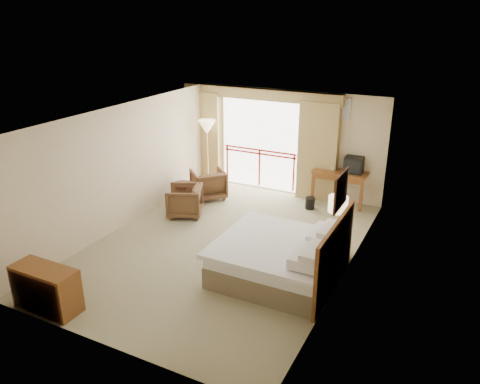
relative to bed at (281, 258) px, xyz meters
The scene contains 29 objects.
floor 1.66m from the bed, 158.15° to the left, with size 7.00×7.00×0.00m, color gray.
ceiling 2.83m from the bed, 158.15° to the left, with size 7.00×7.00×0.00m, color white.
wall_back 4.47m from the bed, 110.05° to the left, with size 5.00×5.00×0.00m, color beige.
wall_front 3.41m from the bed, 117.29° to the right, with size 5.00×5.00×0.00m, color beige.
wall_left 4.16m from the bed, behind, with size 7.00×7.00×0.00m, color beige.
wall_right 1.52m from the bed, 30.87° to the left, with size 7.00×7.00×0.00m, color beige.
balcony_door 4.75m from the bed, 119.37° to the left, with size 2.40×2.40×0.00m, color white.
balcony_railing 4.68m from the bed, 119.49° to the left, with size 2.09×0.03×1.02m.
curtain_left 5.65m from the bed, 134.97° to the left, with size 1.00×0.26×2.50m, color olive.
curtain_right 4.10m from the bed, 99.29° to the left, with size 1.00×0.26×2.50m, color olive.
valance 5.08m from the bed, 119.98° to the left, with size 4.40×0.22×0.28m, color olive.
hvac_vent 4.53m from the bed, 92.76° to the left, with size 0.50×0.04×0.50m, color silver.
bed is the anchor object (origin of this frame).
headboard 1.00m from the bed, ahead, with size 0.06×2.10×1.30m, color #613112.
framed_art 1.77m from the bed, ahead, with size 0.04×0.72×0.60m.
nightstand 1.34m from the bed, 61.25° to the left, with size 0.40×0.48×0.57m, color #613112.
table_lamp 1.55m from the bed, 62.25° to the left, with size 0.37×0.37×0.66m.
phone 1.20m from the bed, 59.88° to the left, with size 0.17×0.13×0.07m, color black.
desk 3.97m from the bed, 90.31° to the left, with size 1.32×0.64×0.86m.
tv 3.96m from the bed, 85.90° to the left, with size 0.44×0.35×0.40m.
coffee_maker 3.96m from the bed, 95.44° to the left, with size 0.13×0.13×0.28m, color black.
cup 3.89m from the bed, 93.29° to the left, with size 0.06×0.06×0.09m, color white.
wastebasket 3.29m from the bed, 99.65° to the left, with size 0.23×0.23×0.29m, color black.
armchair_far 4.19m from the bed, 138.74° to the left, with size 0.79×0.82×0.74m, color #4B301D.
armchair_near 3.44m from the bed, 153.57° to the left, with size 0.77×0.79×0.72m, color #4B301D.
side_table 3.94m from the bed, 149.96° to the left, with size 0.53×0.53×0.58m.
book 3.95m from the bed, 149.96° to the left, with size 0.15×0.20×0.02m, color white.
floor_lamp 5.19m from the bed, 135.60° to the left, with size 0.47×0.47×1.83m.
dresser 3.98m from the bed, 138.78° to the right, with size 1.12×0.48×0.75m.
Camera 1 is at (4.18, -7.55, 4.53)m, focal length 35.00 mm.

